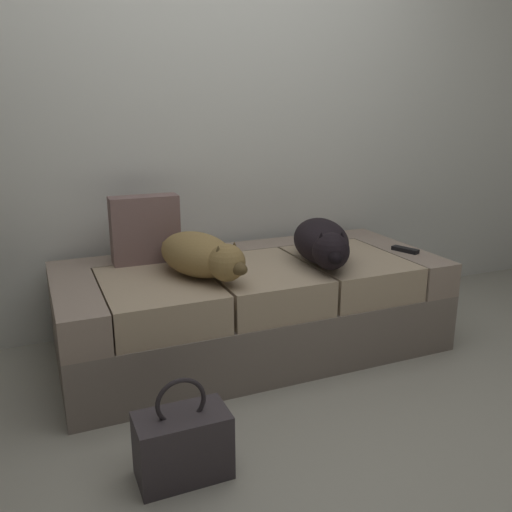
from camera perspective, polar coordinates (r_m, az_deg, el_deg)
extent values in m
plane|color=gray|center=(2.13, 11.04, -20.54)|extent=(10.00, 10.00, 0.00)
cube|color=silver|center=(3.15, -4.61, 18.45)|extent=(6.40, 0.10, 2.80)
cube|color=slate|center=(2.85, -0.40, -7.01)|extent=(1.94, 0.88, 0.30)
cube|color=gray|center=(2.57, -18.63, -4.75)|extent=(0.20, 0.88, 0.17)
cube|color=gray|center=(3.19, 14.17, -0.45)|extent=(0.20, 0.88, 0.17)
cube|color=gray|center=(3.06, -2.86, -0.64)|extent=(1.54, 0.20, 0.17)
cube|color=tan|center=(2.53, -10.35, -4.54)|extent=(0.50, 0.66, 0.17)
cube|color=tan|center=(2.68, 0.42, -3.09)|extent=(0.50, 0.66, 0.17)
cube|color=tan|center=(2.91, 9.73, -1.75)|extent=(0.50, 0.66, 0.17)
ellipsoid|color=olive|center=(2.53, -6.30, 0.18)|extent=(0.40, 0.51, 0.21)
sphere|color=olive|center=(2.37, -3.13, -0.71)|extent=(0.17, 0.17, 0.17)
ellipsoid|color=brown|center=(2.32, -1.90, -1.33)|extent=(0.09, 0.11, 0.06)
cone|color=brown|center=(2.38, -2.31, 0.97)|extent=(0.04, 0.04, 0.05)
cone|color=brown|center=(2.32, -4.02, 0.56)|extent=(0.04, 0.04, 0.05)
ellipsoid|color=olive|center=(2.71, -8.09, 1.43)|extent=(0.18, 0.08, 0.05)
ellipsoid|color=black|center=(2.76, 6.88, 1.64)|extent=(0.40, 0.53, 0.22)
sphere|color=black|center=(2.55, 7.95, 0.51)|extent=(0.18, 0.18, 0.18)
ellipsoid|color=black|center=(2.48, 8.37, -0.21)|extent=(0.09, 0.12, 0.06)
cone|color=black|center=(2.54, 9.08, 1.98)|extent=(0.05, 0.05, 0.05)
cone|color=black|center=(2.52, 6.93, 1.94)|extent=(0.05, 0.05, 0.05)
ellipsoid|color=black|center=(2.97, 7.02, 2.87)|extent=(0.16, 0.17, 0.05)
cube|color=black|center=(3.05, 15.55, 0.65)|extent=(0.09, 0.16, 0.02)
cube|color=#735A57|center=(2.78, -11.69, 2.80)|extent=(0.34, 0.13, 0.34)
cube|color=#363034|center=(1.98, -7.77, -19.30)|extent=(0.32, 0.18, 0.24)
torus|color=black|center=(1.89, -7.97, -15.08)|extent=(0.18, 0.02, 0.18)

